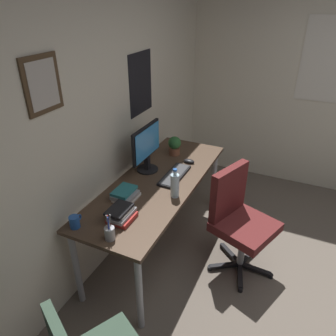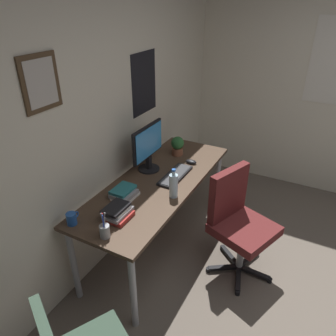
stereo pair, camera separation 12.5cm
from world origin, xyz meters
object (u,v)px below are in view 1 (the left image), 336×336
object	(u,v)px
potted_plant	(174,145)
book_stack_right	(121,214)
coffee_mug_near	(75,222)
computer_mouse	(189,161)
water_bottle	(175,185)
keyboard	(175,175)
pen_cup	(110,233)
book_stack_left	(125,194)
monitor	(146,147)
office_chair	(238,216)

from	to	relation	value
potted_plant	book_stack_right	world-z (taller)	potted_plant
coffee_mug_near	book_stack_right	distance (m)	0.33
computer_mouse	water_bottle	world-z (taller)	water_bottle
keyboard	pen_cup	xyz separation A→B (m)	(-0.95, 0.05, 0.04)
book_stack_left	monitor	bearing A→B (deg)	7.62
office_chair	pen_cup	size ratio (longest dim) A/B	4.75
water_bottle	book_stack_left	distance (m)	0.41
office_chair	monitor	bearing A→B (deg)	86.11
potted_plant	book_stack_right	bearing A→B (deg)	-175.79
computer_mouse	pen_cup	bearing A→B (deg)	176.57
computer_mouse	potted_plant	bearing A→B (deg)	61.71
coffee_mug_near	book_stack_left	size ratio (longest dim) A/B	0.53
water_bottle	potted_plant	distance (m)	0.77
computer_mouse	pen_cup	distance (m)	1.25
office_chair	book_stack_right	distance (m)	1.02
book_stack_left	book_stack_right	bearing A→B (deg)	-154.38
water_bottle	pen_cup	world-z (taller)	water_bottle
keyboard	coffee_mug_near	bearing A→B (deg)	159.69
computer_mouse	coffee_mug_near	distance (m)	1.30
book_stack_left	book_stack_right	world-z (taller)	book_stack_right
office_chair	keyboard	xyz separation A→B (m)	(0.06, 0.62, 0.22)
coffee_mug_near	office_chair	bearing A→B (deg)	-47.54
book_stack_right	book_stack_left	bearing A→B (deg)	25.62
office_chair	computer_mouse	size ratio (longest dim) A/B	8.64
water_bottle	coffee_mug_near	bearing A→B (deg)	143.71
keyboard	book_stack_right	distance (m)	0.74
monitor	book_stack_left	world-z (taller)	monitor
office_chair	book_stack_right	xyz separation A→B (m)	(-0.67, 0.72, 0.26)
office_chair	keyboard	bearing A→B (deg)	84.68
office_chair	potted_plant	world-z (taller)	office_chair
keyboard	coffee_mug_near	world-z (taller)	coffee_mug_near
monitor	book_stack_left	size ratio (longest dim) A/B	2.20
office_chair	potted_plant	size ratio (longest dim) A/B	4.87
pen_cup	water_bottle	bearing A→B (deg)	-15.77
water_bottle	pen_cup	size ratio (longest dim) A/B	1.26
monitor	potted_plant	xyz separation A→B (m)	(0.41, -0.10, -0.13)
pen_cup	book_stack_right	size ratio (longest dim) A/B	0.92
monitor	water_bottle	xyz separation A→B (m)	(-0.29, -0.41, -0.13)
water_bottle	computer_mouse	bearing A→B (deg)	10.56
computer_mouse	book_stack_left	distance (m)	0.82
monitor	potted_plant	size ratio (longest dim) A/B	2.36
office_chair	computer_mouse	world-z (taller)	office_chair
water_bottle	monitor	bearing A→B (deg)	54.47
keyboard	potted_plant	bearing A→B (deg)	24.19
computer_mouse	coffee_mug_near	bearing A→B (deg)	163.46
water_bottle	potted_plant	world-z (taller)	water_bottle
office_chair	coffee_mug_near	bearing A→B (deg)	132.46
computer_mouse	keyboard	bearing A→B (deg)	176.18
potted_plant	book_stack_left	distance (m)	0.90
pen_cup	book_stack_left	xyz separation A→B (m)	(0.46, 0.16, -0.02)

